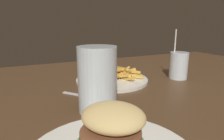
{
  "coord_description": "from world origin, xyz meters",
  "views": [
    {
      "loc": [
        0.38,
        0.43,
        0.93
      ],
      "look_at": [
        0.1,
        -0.18,
        0.77
      ],
      "focal_mm": 30.0,
      "sensor_mm": 36.0,
      "label": 1
    }
  ],
  "objects": [
    {
      "name": "dining_table",
      "position": [
        0.0,
        0.0,
        0.62
      ],
      "size": [
        1.65,
        1.22,
        0.73
      ],
      "color": "#4C331E",
      "rests_on": "ground_plane"
    },
    {
      "name": "spoon",
      "position": [
        0.19,
        -0.02,
        0.74
      ],
      "size": [
        0.13,
        0.15,
        0.02
      ],
      "rotation": [
        0.0,
        0.0,
        2.27
      ],
      "color": "silver",
      "rests_on": "dining_table"
    },
    {
      "name": "beer_glass",
      "position": [
        0.23,
        0.03,
        0.8
      ],
      "size": [
        0.09,
        0.09,
        0.16
      ],
      "color": "silver",
      "rests_on": "dining_table"
    },
    {
      "name": "juice_glass",
      "position": [
        -0.15,
        -0.1,
        0.78
      ],
      "size": [
        0.07,
        0.07,
        0.19
      ],
      "color": "silver",
      "rests_on": "dining_table"
    },
    {
      "name": "meal_plate_near",
      "position": [
        0.11,
        -0.17,
        0.76
      ],
      "size": [
        0.26,
        0.26,
        0.09
      ],
      "color": "silver",
      "rests_on": "dining_table"
    }
  ]
}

